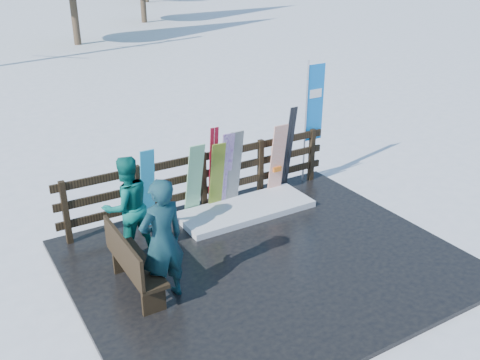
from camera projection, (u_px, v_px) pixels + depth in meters
ground at (266, 264)px, 8.73m from camera, size 700.00×700.00×0.00m
deck at (266, 262)px, 8.72m from camera, size 6.00×5.00×0.08m
fence at (203, 176)px, 10.16m from camera, size 5.60×0.10×1.15m
snow_patch at (246, 210)px, 10.20m from camera, size 2.60×1.00×0.12m
bench at (131, 262)px, 7.70m from camera, size 0.41×1.50×0.97m
snowboard_0 at (148, 189)px, 9.37m from camera, size 0.25×0.23×1.53m
snowboard_1 at (194, 180)px, 9.81m from camera, size 0.30×0.38×1.47m
snowboard_2 at (217, 177)px, 10.05m from camera, size 0.28×0.26×1.39m
snowboard_3 at (226, 170)px, 10.11m from camera, size 0.25×0.29×1.56m
snowboard_4 at (234, 169)px, 10.19m from camera, size 0.28×0.28×1.56m
snowboard_5 at (277, 160)px, 10.67m from camera, size 0.32×0.24×1.51m
ski_pair_a at (213, 169)px, 10.03m from camera, size 0.16×0.19×1.68m
ski_pair_b at (288, 149)px, 10.82m from camera, size 0.17×0.30×1.81m
rental_flag at (313, 108)px, 11.03m from camera, size 0.45×0.04×2.60m
person_front at (162, 241)px, 7.41m from camera, size 0.75×0.55×1.88m
person_back at (127, 206)px, 8.57m from camera, size 0.89×0.72×1.71m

